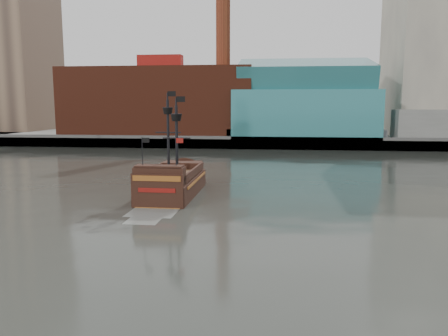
# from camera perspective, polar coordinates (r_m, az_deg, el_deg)

# --- Properties ---
(ground) EXTENTS (400.00, 400.00, 0.00)m
(ground) POSITION_cam_1_polar(r_m,az_deg,el_deg) (28.08, -1.52, -10.57)
(ground) COLOR #2B2E28
(ground) RESTS_ON ground
(promenade_far) EXTENTS (220.00, 60.00, 2.00)m
(promenade_far) POSITION_cam_1_polar(r_m,az_deg,el_deg) (118.63, 4.75, 4.40)
(promenade_far) COLOR slate
(promenade_far) RESTS_ON ground
(seawall) EXTENTS (220.00, 1.00, 2.60)m
(seawall) POSITION_cam_1_polar(r_m,az_deg,el_deg) (89.22, 4.13, 3.30)
(seawall) COLOR #4C4C49
(seawall) RESTS_ON ground
(skyline) EXTENTS (149.00, 45.00, 62.00)m
(skyline) POSITION_cam_1_polar(r_m,az_deg,el_deg) (111.94, 7.54, 16.21)
(skyline) COLOR #7C614A
(skyline) RESTS_ON promenade_far
(pirate_ship) EXTENTS (4.85, 14.95, 11.16)m
(pirate_ship) POSITION_cam_1_polar(r_m,az_deg,el_deg) (44.22, -6.76, -2.26)
(pirate_ship) COLOR black
(pirate_ship) RESTS_ON ground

